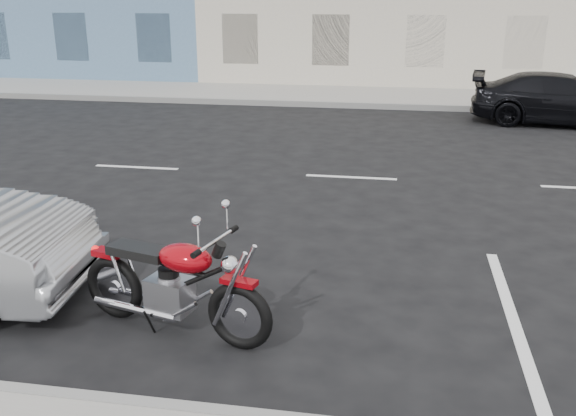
# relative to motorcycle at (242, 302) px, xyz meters

# --- Properties ---
(ground) EXTENTS (120.00, 120.00, 0.00)m
(ground) POSITION_rel_motorcycle_xyz_m (2.55, 5.88, -0.48)
(ground) COLOR black
(ground) RESTS_ON ground
(sidewalk_far) EXTENTS (80.00, 3.40, 0.15)m
(sidewalk_far) POSITION_rel_motorcycle_xyz_m (-2.45, 14.58, -0.40)
(sidewalk_far) COLOR gray
(sidewalk_far) RESTS_ON ground
(curb_far) EXTENTS (80.00, 0.12, 0.16)m
(curb_far) POSITION_rel_motorcycle_xyz_m (-2.45, 12.88, -0.40)
(curb_far) COLOR gray
(curb_far) RESTS_ON ground
(motorcycle) EXTENTS (2.04, 0.85, 1.05)m
(motorcycle) POSITION_rel_motorcycle_xyz_m (0.00, 0.00, 0.00)
(motorcycle) COLOR black
(motorcycle) RESTS_ON ground
(car_far) EXTENTS (4.44, 2.28, 1.23)m
(car_far) POSITION_rel_motorcycle_xyz_m (5.21, 11.48, 0.14)
(car_far) COLOR black
(car_far) RESTS_ON ground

